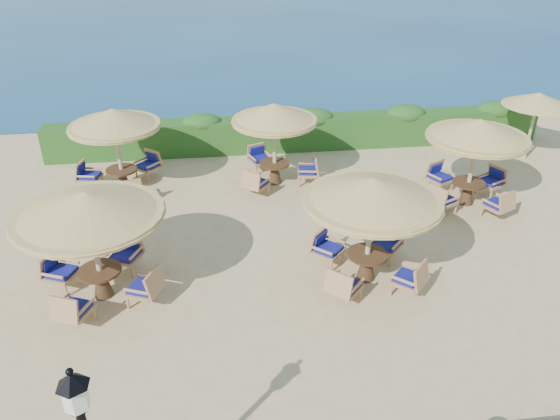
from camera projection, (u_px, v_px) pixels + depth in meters
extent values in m
plane|color=tan|center=(342.00, 254.00, 14.01)|extent=(120.00, 120.00, 0.00)
cube|color=#1B4415|center=(299.00, 133.00, 19.98)|extent=(18.00, 0.90, 1.20)
cylinder|color=silver|center=(75.00, 395.00, 6.14)|extent=(0.30, 0.30, 0.36)
cone|color=black|center=(71.00, 380.00, 6.03)|extent=(0.40, 0.40, 0.18)
cylinder|color=tan|center=(531.00, 130.00, 18.86)|extent=(0.10, 0.10, 2.20)
cone|color=#A08142|center=(538.00, 99.00, 18.33)|extent=(2.30, 2.30, 0.45)
cylinder|color=tan|center=(96.00, 251.00, 11.96)|extent=(0.12, 0.12, 2.40)
cone|color=#A08142|center=(87.00, 204.00, 11.39)|extent=(3.23, 3.23, 0.55)
cylinder|color=#A08142|center=(89.00, 216.00, 11.52)|extent=(3.17, 3.17, 0.14)
cylinder|color=#432A18|center=(100.00, 271.00, 12.21)|extent=(0.96, 0.96, 0.06)
cone|color=#432A18|center=(102.00, 283.00, 12.38)|extent=(0.44, 0.44, 0.64)
cylinder|color=tan|center=(369.00, 235.00, 12.54)|extent=(0.12, 0.12, 2.40)
cone|color=#A08142|center=(373.00, 190.00, 11.97)|extent=(3.16, 3.16, 0.55)
cylinder|color=#A08142|center=(372.00, 201.00, 12.11)|extent=(3.10, 3.10, 0.14)
cylinder|color=#432A18|center=(367.00, 254.00, 12.79)|extent=(0.96, 0.96, 0.06)
cone|color=#432A18|center=(366.00, 267.00, 12.96)|extent=(0.44, 0.44, 0.64)
cylinder|color=tan|center=(119.00, 154.00, 16.70)|extent=(0.12, 0.12, 2.40)
cone|color=#A08142|center=(113.00, 117.00, 16.13)|extent=(2.76, 2.76, 0.55)
cylinder|color=#A08142|center=(115.00, 126.00, 16.26)|extent=(2.71, 2.71, 0.14)
cylinder|color=#432A18|center=(121.00, 170.00, 16.95)|extent=(0.96, 0.96, 0.06)
cone|color=#432A18|center=(123.00, 180.00, 17.12)|extent=(0.44, 0.44, 0.64)
cylinder|color=tan|center=(275.00, 148.00, 17.12)|extent=(0.12, 0.12, 2.40)
cone|color=#A08142|center=(274.00, 112.00, 16.55)|extent=(2.66, 2.66, 0.55)
cylinder|color=#A08142|center=(274.00, 121.00, 16.69)|extent=(2.61, 2.61, 0.14)
cylinder|color=#432A18|center=(275.00, 163.00, 17.37)|extent=(0.96, 0.96, 0.06)
cone|color=#432A18|center=(275.00, 173.00, 17.54)|extent=(0.44, 0.44, 0.64)
cylinder|color=tan|center=(472.00, 167.00, 15.89)|extent=(0.12, 0.12, 2.40)
cone|color=#A08142|center=(479.00, 128.00, 15.32)|extent=(2.91, 2.91, 0.55)
cylinder|color=#A08142|center=(477.00, 138.00, 15.46)|extent=(2.86, 2.86, 0.14)
cylinder|color=#432A18|center=(469.00, 183.00, 16.14)|extent=(0.96, 0.96, 0.06)
cone|color=#432A18|center=(467.00, 193.00, 16.31)|extent=(0.44, 0.44, 0.64)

